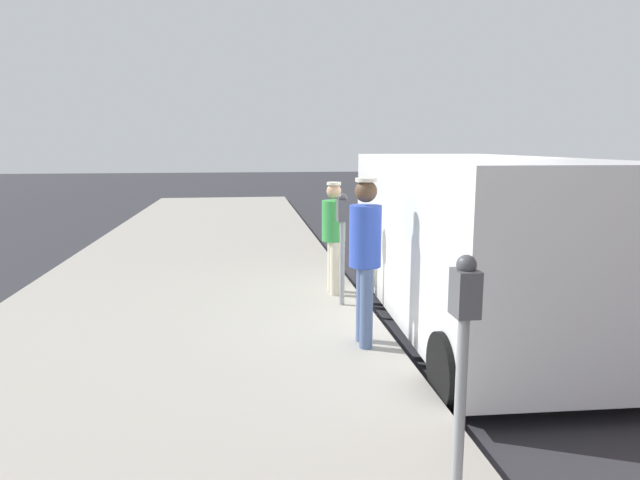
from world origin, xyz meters
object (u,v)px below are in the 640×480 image
(pedestrian_in_blue, at_px, (365,250))
(parking_meter_far, at_px, (463,335))
(parking_meter_near, at_px, (342,230))
(pedestrian_in_green, at_px, (334,231))
(parked_van, at_px, (472,238))

(pedestrian_in_blue, bearing_deg, parking_meter_far, 90.49)
(parking_meter_near, distance_m, parking_meter_far, 4.19)
(pedestrian_in_green, bearing_deg, parking_meter_far, 90.23)
(pedestrian_in_green, xyz_separation_m, parked_van, (-1.52, 1.35, 0.08))
(pedestrian_in_blue, height_order, pedestrian_in_green, pedestrian_in_blue)
(parking_meter_far, distance_m, pedestrian_in_blue, 2.66)
(parking_meter_near, height_order, pedestrian_in_blue, pedestrian_in_blue)
(pedestrian_in_blue, xyz_separation_m, parked_van, (-1.52, -0.80, -0.04))
(pedestrian_in_blue, bearing_deg, parked_van, -152.41)
(parking_meter_near, relative_size, pedestrian_in_blue, 0.84)
(parking_meter_near, xyz_separation_m, pedestrian_in_blue, (0.02, 1.53, 0.02))
(parking_meter_near, distance_m, pedestrian_in_blue, 1.53)
(parking_meter_far, distance_m, pedestrian_in_green, 4.80)
(parking_meter_near, bearing_deg, parking_meter_far, 90.00)
(parking_meter_far, bearing_deg, parked_van, -113.50)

